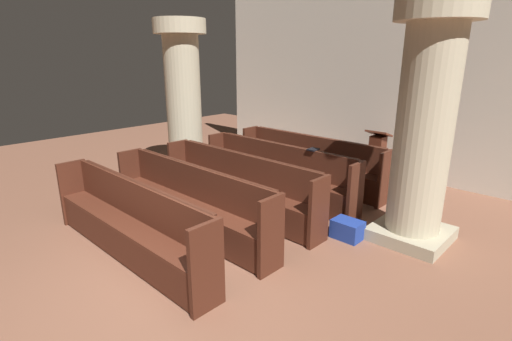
% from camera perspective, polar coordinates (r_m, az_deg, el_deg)
% --- Properties ---
extents(ground_plane, '(19.20, 19.20, 0.00)m').
position_cam_1_polar(ground_plane, '(4.84, -13.50, -16.33)').
color(ground_plane, brown).
extents(back_wall, '(10.00, 0.16, 4.50)m').
position_cam_1_polar(back_wall, '(8.90, 21.00, 13.54)').
color(back_wall, silver).
rests_on(back_wall, ground).
extents(pew_row_0, '(3.36, 0.47, 1.01)m').
position_cam_1_polar(pew_row_0, '(7.91, 7.90, 1.56)').
color(pew_row_0, '#4C2316').
rests_on(pew_row_0, ground).
extents(pew_row_1, '(3.36, 0.46, 1.01)m').
position_cam_1_polar(pew_row_1, '(7.14, 3.16, 0.01)').
color(pew_row_1, '#4C2316').
rests_on(pew_row_1, ground).
extents(pew_row_2, '(3.36, 0.46, 1.01)m').
position_cam_1_polar(pew_row_2, '(6.44, -2.67, -1.89)').
color(pew_row_2, '#4C2316').
rests_on(pew_row_2, ground).
extents(pew_row_3, '(3.36, 0.47, 1.01)m').
position_cam_1_polar(pew_row_3, '(5.83, -9.83, -4.19)').
color(pew_row_3, '#4C2316').
rests_on(pew_row_3, ground).
extents(pew_row_4, '(3.36, 0.46, 1.01)m').
position_cam_1_polar(pew_row_4, '(5.35, -18.53, -6.88)').
color(pew_row_4, '#4C2316').
rests_on(pew_row_4, ground).
extents(pillar_aisle_side, '(1.09, 1.09, 3.32)m').
position_cam_1_polar(pillar_aisle_side, '(5.67, 23.87, 6.50)').
color(pillar_aisle_side, tan).
rests_on(pillar_aisle_side, ground).
extents(pillar_far_side, '(1.09, 1.09, 3.32)m').
position_cam_1_polar(pillar_far_side, '(8.57, -10.77, 10.74)').
color(pillar_far_side, tan).
rests_on(pillar_far_side, ground).
extents(lectern, '(0.48, 0.45, 1.08)m').
position_cam_1_polar(lectern, '(8.64, 17.51, 1.68)').
color(lectern, '#411E13').
rests_on(lectern, ground).
extents(hymn_book, '(0.16, 0.20, 0.02)m').
position_cam_1_polar(hymn_book, '(6.77, 8.52, 3.13)').
color(hymn_book, black).
rests_on(hymn_book, pew_row_1).
extents(kneeler_box_blue, '(0.43, 0.31, 0.28)m').
position_cam_1_polar(kneeler_box_blue, '(5.86, 13.45, -8.54)').
color(kneeler_box_blue, navy).
rests_on(kneeler_box_blue, ground).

